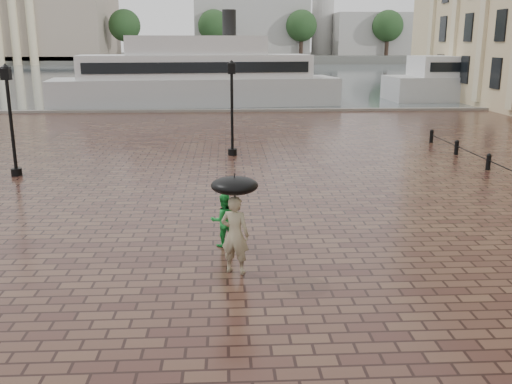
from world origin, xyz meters
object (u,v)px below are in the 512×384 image
(adult_pedestrian, at_px, (235,235))
(child_pedestrian, at_px, (223,220))
(street_lamps, at_px, (70,105))
(ferry_near, at_px, (196,77))
(ferry_far, at_px, (510,75))

(adult_pedestrian, relative_size, child_pedestrian, 1.31)
(street_lamps, relative_size, adult_pedestrian, 8.12)
(ferry_near, distance_m, ferry_far, 29.94)
(child_pedestrian, distance_m, ferry_far, 48.09)
(street_lamps, xyz_separation_m, adult_pedestrian, (7.87, -16.10, -1.37))
(ferry_near, xyz_separation_m, ferry_far, (29.71, 3.64, -0.11))
(adult_pedestrian, xyz_separation_m, ferry_far, (27.05, 41.41, 1.36))
(street_lamps, height_order, ferry_far, ferry_far)
(adult_pedestrian, height_order, ferry_far, ferry_far)
(ferry_near, bearing_deg, child_pedestrian, -93.51)
(ferry_near, bearing_deg, street_lamps, -110.81)
(street_lamps, xyz_separation_m, ferry_far, (34.92, 25.31, -0.02))
(ferry_far, bearing_deg, street_lamps, -146.37)
(adult_pedestrian, height_order, ferry_near, ferry_near)
(child_pedestrian, height_order, ferry_far, ferry_far)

